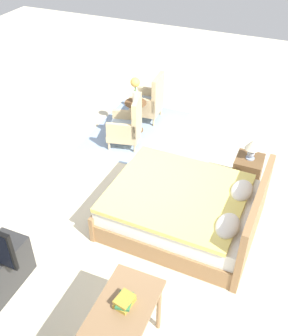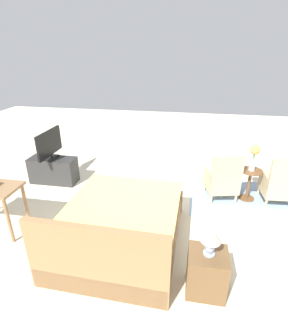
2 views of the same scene
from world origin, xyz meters
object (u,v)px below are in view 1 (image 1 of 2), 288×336
Objects in this scene: armchair_by_window_left at (149,102)px; nightstand at (247,173)px; bed at (185,209)px; book_stack at (125,301)px; flower_vase at (135,87)px; armchair_by_window_right at (127,126)px; side_table at (136,113)px; vanity_desk at (120,322)px; table_lamp at (252,147)px.

nightstand is (1.35, 2.18, -0.11)m from armchair_by_window_left.
book_stack is (1.92, 0.02, 0.52)m from bed.
flower_vase reaches higher than book_stack.
armchair_by_window_right is 2.22m from nightstand.
side_table is 0.57× the size of vanity_desk.
flower_vase is at bearing -90.00° from side_table.
armchair_by_window_right is 0.49m from side_table.
table_lamp reaches higher than book_stack.
armchair_by_window_right is 1.54× the size of side_table.
nightstand is (0.36, 2.18, -0.11)m from armchair_by_window_right.
side_table is 1.81× the size of table_lamp.
armchair_by_window_right reaches higher than table_lamp.
bed is 9.43× the size of book_stack.
armchair_by_window_left is at bearing -147.97° from bed.
armchair_by_window_right is 0.71m from flower_vase.
bed is at bearing -27.32° from table_lamp.
vanity_desk is 4.85× the size of book_stack.
flower_vase is at bearing -140.92° from bed.
armchair_by_window_left reaches higher than vanity_desk.
armchair_by_window_left is 0.51m from side_table.
table_lamp is 1.54× the size of book_stack.
armchair_by_window_left and armchair_by_window_right have the same top height.
flower_vase is at bearing -6.95° from armchair_by_window_left.
table_lamp is (0.85, 2.25, 0.38)m from side_table.
vanity_desk is at bearing 0.61° from bed.
side_table is at bearing -157.13° from book_stack.
book_stack is at bearing -10.72° from table_lamp.
armchair_by_window_left is 2.57m from nightstand.
armchair_by_window_right reaches higher than vanity_desk.
armchair_by_window_right is 4.29× the size of book_stack.
flower_vase is at bearing -157.13° from book_stack.
vanity_desk is at bearing 24.16° from armchair_by_window_right.
armchair_by_window_left reaches higher than nightstand.
book_stack is at bearing 19.81° from armchair_by_window_left.
book_stack is at bearing 24.89° from armchair_by_window_right.
side_table is (0.50, -0.06, -0.01)m from armchair_by_window_left.
armchair_by_window_left is at bearing 179.92° from armchair_by_window_right.
vanity_desk is (3.57, 1.60, 0.27)m from armchair_by_window_right.
vanity_desk is at bearing -10.28° from nightstand.
bed is at bearing 32.03° from armchair_by_window_left.
armchair_by_window_right reaches higher than book_stack.
table_lamp is at bearing 152.68° from bed.
flower_vase is at bearing -172.97° from armchair_by_window_right.
armchair_by_window_left is at bearing -121.79° from table_lamp.
table_lamp is at bearing 169.70° from vanity_desk.
side_table is (-0.49, -0.06, -0.01)m from armchair_by_window_right.
bed is 1.99m from book_stack.
armchair_by_window_left is 0.72m from flower_vase.
armchair_by_window_left is 1.93× the size of flower_vase.
armchair_by_window_left is (-2.52, -1.58, 0.08)m from bed.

